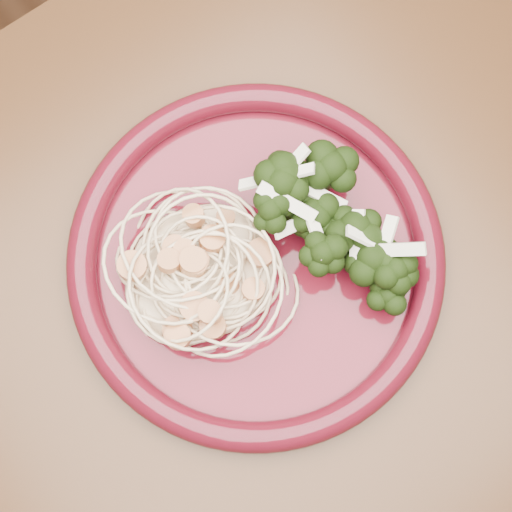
% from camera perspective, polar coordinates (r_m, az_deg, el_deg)
% --- Properties ---
extents(dining_table, '(1.20, 0.80, 0.75)m').
position_cam_1_polar(dining_table, '(0.73, 9.44, -2.49)').
color(dining_table, '#472814').
rests_on(dining_table, ground).
extents(dinner_plate, '(0.42, 0.42, 0.03)m').
position_cam_1_polar(dinner_plate, '(0.61, -0.00, -0.18)').
color(dinner_plate, '#4E0C17').
rests_on(dinner_plate, dining_table).
extents(spaghetti_pile, '(0.17, 0.16, 0.03)m').
position_cam_1_polar(spaghetti_pile, '(0.60, -4.58, -1.06)').
color(spaghetti_pile, beige).
rests_on(spaghetti_pile, dinner_plate).
extents(scallop_cluster, '(0.16, 0.16, 0.04)m').
position_cam_1_polar(scallop_cluster, '(0.56, -4.86, -0.27)').
color(scallop_cluster, '#CB8249').
rests_on(scallop_cluster, spaghetti_pile).
extents(broccoli_pile, '(0.14, 0.18, 0.05)m').
position_cam_1_polar(broccoli_pile, '(0.60, 5.63, 1.67)').
color(broccoli_pile, black).
rests_on(broccoli_pile, dinner_plate).
extents(onion_garnish, '(0.10, 0.12, 0.06)m').
position_cam_1_polar(onion_garnish, '(0.56, 5.95, 2.55)').
color(onion_garnish, silver).
rests_on(onion_garnish, broccoli_pile).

